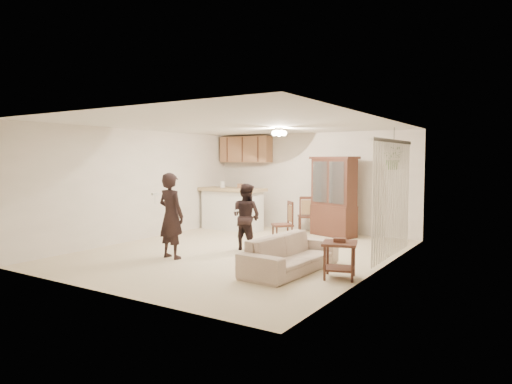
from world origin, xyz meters
The scene contains 23 objects.
floor centered at (0.00, 0.00, 0.00)m, with size 6.50×6.50×0.00m, color beige.
ceiling centered at (0.00, 0.00, 2.50)m, with size 5.50×6.50×0.02m, color silver.
wall_back centered at (0.00, 3.25, 1.25)m, with size 5.50×0.02×2.50m, color silver.
wall_front centered at (0.00, -3.25, 1.25)m, with size 5.50×0.02×2.50m, color silver.
wall_left centered at (-2.75, 0.00, 1.25)m, with size 0.02×6.50×2.50m, color silver.
wall_right centered at (2.75, 0.00, 1.25)m, with size 0.02×6.50×2.50m, color silver.
breakfast_bar centered at (-1.85, 2.35, 0.50)m, with size 1.60×0.55×1.00m, color white.
bar_top centered at (-1.85, 2.35, 1.05)m, with size 1.75×0.70×0.08m, color tan.
upper_cabinets centered at (-1.90, 3.07, 2.10)m, with size 1.50×0.34×0.70m, color brown.
vertical_blinds centered at (2.71, 0.90, 1.10)m, with size 0.06×2.30×2.10m, color white, non-canonical shape.
ceiling_fixture centered at (0.20, 1.20, 2.40)m, with size 0.36×0.36×0.20m, color #FFE7BF, non-canonical shape.
hanging_plant centered at (2.30, 2.40, 1.85)m, with size 0.43×0.37×0.48m, color #275221.
plant_cord centered at (2.30, 2.40, 2.17)m, with size 0.01×0.01×0.65m, color black.
sofa centered at (1.56, -0.80, 0.37)m, with size 1.87×0.73×0.73m, color beige.
adult centered at (-0.77, -1.11, 0.90)m, with size 0.66×0.43×1.80m, color black.
child centered at (-0.06, 0.31, 0.68)m, with size 0.66×0.51×1.35m, color black.
china_hutch centered at (0.78, 2.81, 0.94)m, with size 1.29×0.81×1.89m.
side_table centered at (2.40, -0.80, 0.29)m, with size 0.64×0.64×0.62m.
chair_bar centered at (-1.58, 2.88, 0.26)m, with size 0.54×0.54×0.91m.
chair_hutch_left centered at (0.25, 1.27, 0.26)m, with size 0.58×0.58×0.92m.
chair_hutch_right centered at (0.01, 2.93, 0.26)m, with size 0.56×0.56×0.92m.
controller_adult centered at (-0.80, -1.48, 1.21)m, with size 0.04×0.14×0.04m, color white.
controller_child centered at (-0.08, 0.00, 0.82)m, with size 0.04×0.12×0.04m, color white.
Camera 1 is at (5.01, -7.31, 1.81)m, focal length 32.00 mm.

